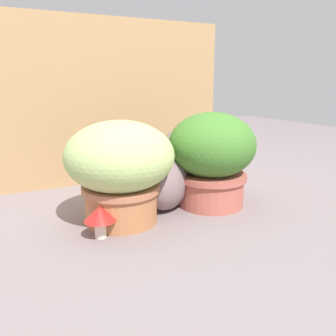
# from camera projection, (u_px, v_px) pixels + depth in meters

# --- Properties ---
(ground_plane) EXTENTS (6.00, 6.00, 0.00)m
(ground_plane) POSITION_uv_depth(u_px,v_px,m) (140.00, 218.00, 1.36)
(ground_plane) COLOR slate
(cardboard_backdrop) EXTENTS (1.19, 0.03, 0.82)m
(cardboard_backdrop) POSITION_uv_depth(u_px,v_px,m) (114.00, 102.00, 1.79)
(cardboard_backdrop) COLOR tan
(cardboard_backdrop) RESTS_ON ground
(grass_planter) EXTENTS (0.40, 0.40, 0.38)m
(grass_planter) POSITION_uv_depth(u_px,v_px,m) (120.00, 166.00, 1.28)
(grass_planter) COLOR #B47045
(grass_planter) RESTS_ON ground
(leafy_planter) EXTENTS (0.36, 0.36, 0.39)m
(leafy_planter) POSITION_uv_depth(u_px,v_px,m) (212.00, 156.00, 1.46)
(leafy_planter) COLOR #B75B4D
(leafy_planter) RESTS_ON ground
(cat) EXTENTS (0.35, 0.30, 0.32)m
(cat) POSITION_uv_depth(u_px,v_px,m) (168.00, 179.00, 1.45)
(cat) COLOR slate
(cat) RESTS_ON ground
(mushroom_ornament_red) EXTENTS (0.11, 0.11, 0.11)m
(mushroom_ornament_red) POSITION_uv_depth(u_px,v_px,m) (100.00, 216.00, 1.18)
(mushroom_ornament_red) COLOR beige
(mushroom_ornament_red) RESTS_ON ground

